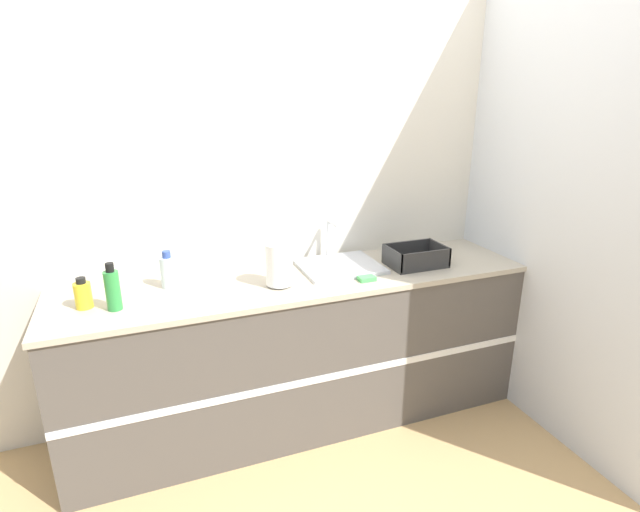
{
  "coord_description": "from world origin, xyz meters",
  "views": [
    {
      "loc": [
        -0.81,
        -2.12,
        1.89
      ],
      "look_at": [
        0.1,
        0.27,
        1.02
      ],
      "focal_mm": 28.0,
      "sensor_mm": 36.0,
      "label": 1
    }
  ],
  "objects": [
    {
      "name": "bottle_clear",
      "position": [
        -0.68,
        0.41,
        0.99
      ],
      "size": [
        0.08,
        0.08,
        0.2
      ],
      "color": "silver",
      "rests_on": "counter_cabinet"
    },
    {
      "name": "paper_towel_roll",
      "position": [
        -0.14,
        0.22,
        1.02
      ],
      "size": [
        0.14,
        0.14,
        0.23
      ],
      "color": "#4C4C51",
      "rests_on": "counter_cabinet"
    },
    {
      "name": "wall_right",
      "position": [
        1.32,
        0.3,
        1.3
      ],
      "size": [
        0.06,
        2.59,
        2.6
      ],
      "color": "silver",
      "rests_on": "ground_plane"
    },
    {
      "name": "wall_back",
      "position": [
        0.0,
        0.62,
        1.3
      ],
      "size": [
        4.97,
        0.06,
        2.6
      ],
      "color": "beige",
      "rests_on": "ground_plane"
    },
    {
      "name": "sink",
      "position": [
        0.26,
        0.37,
        0.92
      ],
      "size": [
        0.45,
        0.39,
        0.25
      ],
      "color": "silver",
      "rests_on": "counter_cabinet"
    },
    {
      "name": "ground_plane",
      "position": [
        0.0,
        0.0,
        0.0
      ],
      "size": [
        12.0,
        12.0,
        0.0
      ],
      "primitive_type": "plane",
      "color": "tan"
    },
    {
      "name": "bottle_green",
      "position": [
        -0.94,
        0.21,
        1.01
      ],
      "size": [
        0.07,
        0.07,
        0.23
      ],
      "color": "#2D8C3D",
      "rests_on": "counter_cabinet"
    },
    {
      "name": "sponge",
      "position": [
        0.32,
        0.12,
        0.92
      ],
      "size": [
        0.09,
        0.06,
        0.02
      ],
      "color": "#4CB259",
      "rests_on": "counter_cabinet"
    },
    {
      "name": "dish_rack",
      "position": [
        0.69,
        0.24,
        0.95
      ],
      "size": [
        0.33,
        0.23,
        0.12
      ],
      "color": "#2D2D2D",
      "rests_on": "counter_cabinet"
    },
    {
      "name": "bottle_yellow",
      "position": [
        -1.08,
        0.28,
        0.97
      ],
      "size": [
        0.08,
        0.08,
        0.15
      ],
      "color": "yellow",
      "rests_on": "counter_cabinet"
    },
    {
      "name": "counter_cabinet",
      "position": [
        0.0,
        0.3,
        0.45
      ],
      "size": [
        2.6,
        0.61,
        0.9
      ],
      "color": "#514C47",
      "rests_on": "ground_plane"
    }
  ]
}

